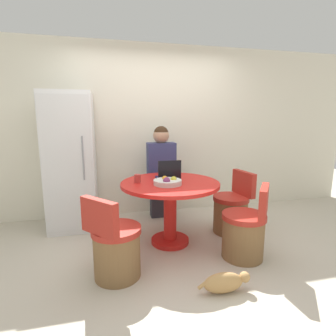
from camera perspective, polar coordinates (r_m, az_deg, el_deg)
name	(u,v)px	position (r m, az deg, el deg)	size (l,w,h in m)	color
ground_plane	(177,256)	(3.05, 1.98, -18.52)	(12.00, 12.00, 0.00)	beige
wall_back	(152,131)	(4.15, -3.40, 8.00)	(7.00, 0.06, 2.60)	silver
refrigerator	(71,162)	(3.78, -20.33, 1.26)	(0.63, 0.69, 1.83)	white
dining_table	(170,197)	(3.12, 0.42, -6.35)	(1.16, 1.16, 0.76)	red
chair_right_side	(231,211)	(3.61, 13.65, -9.14)	(0.48, 0.47, 0.81)	brown
chair_near_right_corner	(245,233)	(3.01, 16.35, -13.34)	(0.54, 0.53, 0.81)	brown
chair_near_left_corner	(116,249)	(2.62, -11.32, -16.85)	(0.54, 0.54, 0.81)	brown
person_seated	(161,168)	(3.84, -1.60, 0.06)	(0.40, 0.37, 1.39)	#2D2D38
laptop	(168,175)	(3.22, 0.08, -1.50)	(0.28, 0.22, 0.24)	#141947
fruit_bowl	(168,182)	(2.95, -0.07, -3.04)	(0.32, 0.32, 0.10)	beige
coffee_cup	(137,179)	(3.06, -6.66, -2.30)	(0.07, 0.07, 0.10)	#B2332D
cat	(225,282)	(2.52, 12.30, -23.12)	(0.48, 0.14, 0.19)	tan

